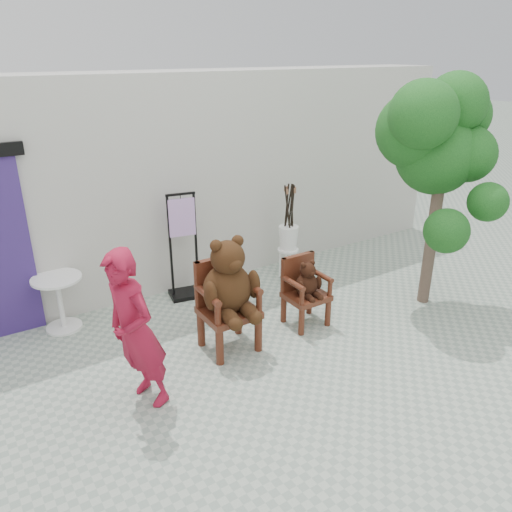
# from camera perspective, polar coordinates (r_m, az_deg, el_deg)

# --- Properties ---
(ground_plane) EXTENTS (60.00, 60.00, 0.00)m
(ground_plane) POSITION_cam_1_polar(r_m,az_deg,el_deg) (5.77, 7.17, -12.15)
(ground_plane) COLOR #96A190
(ground_plane) RESTS_ON ground
(back_wall) EXTENTS (9.00, 1.00, 3.00)m
(back_wall) POSITION_cam_1_polar(r_m,az_deg,el_deg) (7.59, -7.38, 8.91)
(back_wall) COLOR beige
(back_wall) RESTS_ON ground
(chair_big) EXTENTS (0.68, 0.73, 1.39)m
(chair_big) POSITION_cam_1_polar(r_m,az_deg,el_deg) (5.64, -3.21, -3.71)
(chair_big) COLOR #3F190D
(chair_big) RESTS_ON ground
(chair_small) EXTENTS (0.50, 0.47, 0.88)m
(chair_small) POSITION_cam_1_polar(r_m,az_deg,el_deg) (6.30, 5.63, -3.36)
(chair_small) COLOR #3F190D
(chair_small) RESTS_ON ground
(person) EXTENTS (0.56, 0.70, 1.67)m
(person) POSITION_cam_1_polar(r_m,az_deg,el_deg) (4.84, -13.64, -8.31)
(person) COLOR maroon
(person) RESTS_ON ground
(cafe_table) EXTENTS (0.60, 0.60, 0.70)m
(cafe_table) POSITION_cam_1_polar(r_m,az_deg,el_deg) (6.64, -21.56, -4.36)
(cafe_table) COLOR white
(cafe_table) RESTS_ON ground
(display_stand) EXTENTS (0.50, 0.42, 1.51)m
(display_stand) POSITION_cam_1_polar(r_m,az_deg,el_deg) (6.99, -8.21, -0.24)
(display_stand) COLOR black
(display_stand) RESTS_ON ground
(stool_bucket) EXTENTS (0.32, 0.32, 1.45)m
(stool_bucket) POSITION_cam_1_polar(r_m,az_deg,el_deg) (7.55, 3.73, 2.16)
(stool_bucket) COLOR white
(stool_bucket) RESTS_ON ground
(tree) EXTENTS (1.65, 1.63, 3.04)m
(tree) POSITION_cam_1_polar(r_m,az_deg,el_deg) (6.82, 20.08, 12.71)
(tree) COLOR #443329
(tree) RESTS_ON ground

